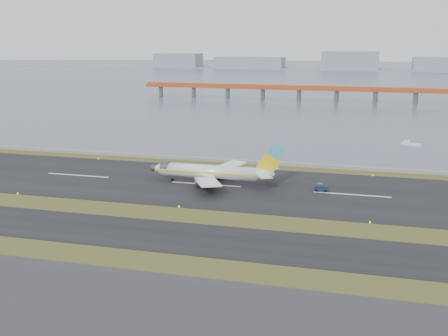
# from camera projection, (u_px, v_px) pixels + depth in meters

# --- Properties ---
(ground) EXTENTS (1000.00, 1000.00, 0.00)m
(ground) POSITION_uv_depth(u_px,v_px,m) (168.00, 217.00, 129.15)
(ground) COLOR #404C1B
(ground) RESTS_ON ground
(taxiway_strip) EXTENTS (1000.00, 18.00, 0.10)m
(taxiway_strip) POSITION_uv_depth(u_px,v_px,m) (148.00, 234.00, 117.86)
(taxiway_strip) COLOR black
(taxiway_strip) RESTS_ON ground
(runway_strip) EXTENTS (1000.00, 45.00, 0.10)m
(runway_strip) POSITION_uv_depth(u_px,v_px,m) (206.00, 184.00, 157.32)
(runway_strip) COLOR black
(runway_strip) RESTS_ON ground
(seawall) EXTENTS (1000.00, 2.50, 1.00)m
(seawall) POSITION_uv_depth(u_px,v_px,m) (233.00, 161.00, 185.40)
(seawall) COLOR gray
(seawall) RESTS_ON ground
(bay_water) EXTENTS (1400.00, 800.00, 1.30)m
(bay_water) POSITION_uv_depth(u_px,v_px,m) (332.00, 78.00, 561.29)
(bay_water) COLOR #475565
(bay_water) RESTS_ON ground
(red_pier) EXTENTS (260.00, 5.00, 10.20)m
(red_pier) POSITION_uv_depth(u_px,v_px,m) (337.00, 90.00, 357.24)
(red_pier) COLOR #AD441D
(red_pier) RESTS_ON ground
(far_shoreline) EXTENTS (1400.00, 80.00, 60.50)m
(far_shoreline) POSITION_uv_depth(u_px,v_px,m) (353.00, 65.00, 706.73)
(far_shoreline) COLOR #8791A0
(far_shoreline) RESTS_ON ground
(airliner) EXTENTS (38.52, 32.89, 12.80)m
(airliner) POSITION_uv_depth(u_px,v_px,m) (214.00, 172.00, 157.31)
(airliner) COLOR white
(airliner) RESTS_ON ground
(pushback_tug) EXTENTS (3.64, 2.35, 2.22)m
(pushback_tug) POSITION_uv_depth(u_px,v_px,m) (321.00, 188.00, 150.15)
(pushback_tug) COLOR #141B37
(pushback_tug) RESTS_ON ground
(workboat_near) EXTENTS (8.25, 4.69, 1.91)m
(workboat_near) POSITION_uv_depth(u_px,v_px,m) (411.00, 144.00, 213.91)
(workboat_near) COLOR silver
(workboat_near) RESTS_ON ground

